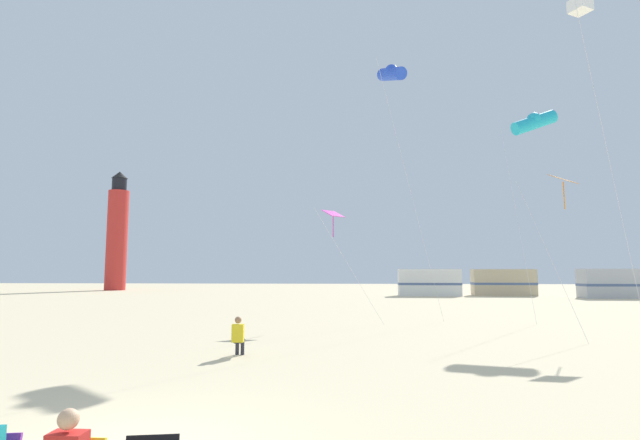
% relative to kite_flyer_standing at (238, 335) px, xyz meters
% --- Properties ---
extents(kite_flyer_standing, '(0.35, 0.52, 1.16)m').
position_rel_kite_flyer_standing_xyz_m(kite_flyer_standing, '(0.00, 0.00, 0.00)').
color(kite_flyer_standing, yellow).
rests_on(kite_flyer_standing, ground).
extents(kite_diamond_orange, '(2.38, 2.38, 6.32)m').
position_rel_kite_flyer_standing_xyz_m(kite_diamond_orange, '(11.59, 5.12, 5.29)').
color(kite_diamond_orange, silver).
rests_on(kite_diamond_orange, ground).
extents(kite_tube_blue, '(3.30, 3.63, 14.13)m').
position_rel_kite_flyer_standing_xyz_m(kite_tube_blue, '(5.48, 11.69, 12.81)').
color(kite_tube_blue, silver).
rests_on(kite_tube_blue, ground).
extents(kite_tube_cyan, '(2.78, 2.36, 11.06)m').
position_rel_kite_flyer_standing_xyz_m(kite_tube_cyan, '(12.86, 11.32, 9.74)').
color(kite_tube_cyan, silver).
rests_on(kite_tube_cyan, ground).
extents(kite_diamond_magenta, '(3.20, 3.05, 5.62)m').
position_rel_kite_flyer_standing_xyz_m(kite_diamond_magenta, '(2.34, 9.84, 4.61)').
color(kite_diamond_magenta, silver).
rests_on(kite_diamond_magenta, ground).
extents(lighthouse_distant, '(2.80, 2.80, 16.80)m').
position_rel_kite_flyer_standing_xyz_m(lighthouse_distant, '(-30.33, 51.41, 7.22)').
color(lighthouse_distant, red).
rests_on(lighthouse_distant, ground).
extents(rv_van_white, '(6.47, 2.43, 2.80)m').
position_rel_kite_flyer_standing_xyz_m(rv_van_white, '(10.97, 38.05, 0.78)').
color(rv_van_white, white).
rests_on(rv_van_white, ground).
extents(rv_van_tan, '(6.53, 2.61, 2.80)m').
position_rel_kite_flyer_standing_xyz_m(rv_van_tan, '(18.98, 39.38, 0.78)').
color(rv_van_tan, '#C6B28C').
rests_on(rv_van_tan, ground).
extents(rv_van_silver, '(6.48, 2.47, 2.80)m').
position_rel_kite_flyer_standing_xyz_m(rv_van_silver, '(28.19, 34.82, 0.78)').
color(rv_van_silver, '#B7BABF').
rests_on(rv_van_silver, ground).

